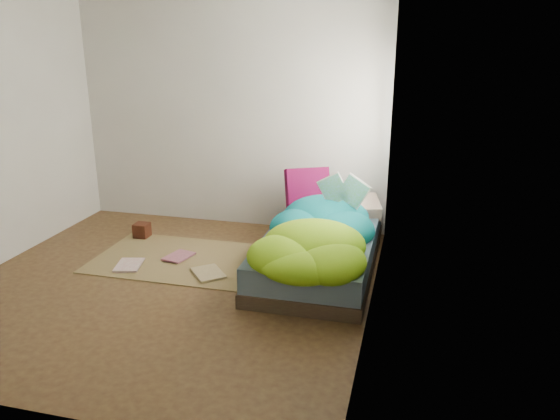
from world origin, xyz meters
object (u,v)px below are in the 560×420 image
object	(u,v)px
open_book	(343,180)
floor_book_b	(170,255)
bed	(320,250)
wooden_box	(142,230)
pillow_magenta	(308,190)
floor_book_a	(117,265)

from	to	relation	value
open_book	floor_book_b	distance (m)	1.85
open_book	bed	bearing A→B (deg)	-120.37
open_book	wooden_box	size ratio (longest dim) A/B	2.71
bed	pillow_magenta	bearing A→B (deg)	111.94
pillow_magenta	floor_book_b	xyz separation A→B (m)	(-1.22, -0.77, -0.54)
pillow_magenta	bed	bearing A→B (deg)	-94.22
open_book	pillow_magenta	bearing A→B (deg)	143.93
wooden_box	floor_book_a	bearing A→B (deg)	-79.17
bed	floor_book_a	distance (m)	1.92
bed	wooden_box	bearing A→B (deg)	171.89
floor_book_b	wooden_box	bearing A→B (deg)	155.42
open_book	floor_book_b	size ratio (longest dim) A/B	1.42
bed	pillow_magenta	distance (m)	0.79
open_book	floor_book_b	bearing A→B (deg)	-158.69
open_book	floor_book_b	xyz separation A→B (m)	(-1.64, -0.34, -0.78)
pillow_magenta	wooden_box	bearing A→B (deg)	165.24
floor_book_a	pillow_magenta	bearing A→B (deg)	21.88
wooden_box	floor_book_a	world-z (taller)	wooden_box
bed	wooden_box	size ratio (longest dim) A/B	13.30
wooden_box	floor_book_a	size ratio (longest dim) A/B	0.48
open_book	floor_book_b	world-z (taller)	open_book
wooden_box	floor_book_b	size ratio (longest dim) A/B	0.52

